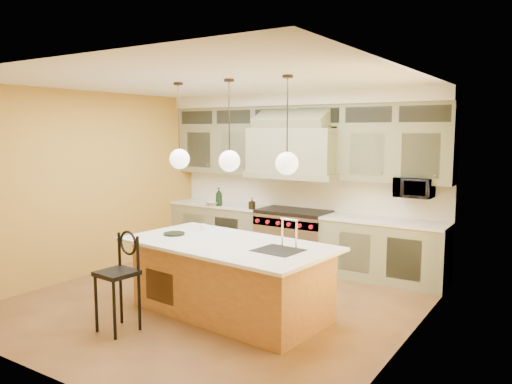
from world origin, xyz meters
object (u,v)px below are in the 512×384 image
Objects in this scene: range at (294,238)px; counter_stool at (119,275)px; kitchen_island at (230,277)px; microwave at (414,188)px.

counter_stool is at bearing -95.72° from range.
range is at bearing 89.71° from counter_stool.
kitchen_island is 3.10m from microwave.
microwave is (2.30, 3.62, 0.80)m from counter_stool.
microwave reaches higher than kitchen_island.
range is at bearing -176.88° from microwave.
microwave is at bearing 3.12° from range.
kitchen_island is 5.08× the size of microwave.
counter_stool is 2.12× the size of microwave.
kitchen_island reaches higher than counter_stool.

